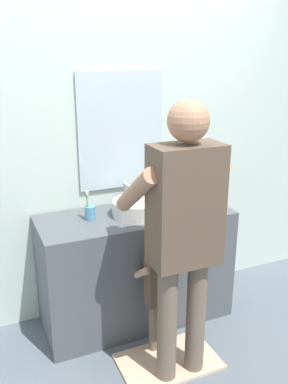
{
  "coord_description": "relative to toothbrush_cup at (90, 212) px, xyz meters",
  "views": [
    {
      "loc": [
        -1.02,
        -2.2,
        1.9
      ],
      "look_at": [
        0.0,
        0.15,
        1.05
      ],
      "focal_mm": 38.42,
      "sensor_mm": 36.0,
      "label": 1
    }
  ],
  "objects": [
    {
      "name": "soap_bottle",
      "position": [
        0.66,
        -0.03,
        0.01
      ],
      "size": [
        0.06,
        0.06,
        0.17
      ],
      "color": "#B27FC6",
      "rests_on": "vanity_cabinet"
    },
    {
      "name": "bath_mat",
      "position": [
        0.32,
        -0.58,
        -0.89
      ],
      "size": [
        0.64,
        0.4,
        0.02
      ],
      "primitive_type": "cube",
      "color": "#CCAD8E",
      "rests_on": "ground"
    },
    {
      "name": "adult_parent",
      "position": [
        0.35,
        -0.68,
        0.12
      ],
      "size": [
        0.53,
        0.55,
        1.7
      ],
      "color": "#6B5B4C",
      "rests_on": "ground"
    },
    {
      "name": "vanity_cabinet",
      "position": [
        0.32,
        -0.03,
        -0.48
      ],
      "size": [
        1.37,
        0.54,
        0.84
      ],
      "primitive_type": "cube",
      "color": "#4C5156",
      "rests_on": "ground"
    },
    {
      "name": "ground_plane",
      "position": [
        0.32,
        -0.33,
        -0.9
      ],
      "size": [
        14.0,
        14.0,
        0.0
      ],
      "primitive_type": "plane",
      "color": "slate"
    },
    {
      "name": "child_toddler",
      "position": [
        0.32,
        -0.43,
        -0.41
      ],
      "size": [
        0.25,
        0.25,
        0.81
      ],
      "color": "#6B5B4C",
      "rests_on": "ground"
    },
    {
      "name": "faucet",
      "position": [
        0.32,
        0.16,
        0.03
      ],
      "size": [
        0.18,
        0.14,
        0.18
      ],
      "color": "#B7BABF",
      "rests_on": "vanity_cabinet"
    },
    {
      "name": "back_wall",
      "position": [
        0.32,
        0.29,
        0.45
      ],
      "size": [
        4.4,
        0.1,
        2.7
      ],
      "color": "silver",
      "rests_on": "ground"
    },
    {
      "name": "toothbrush_cup",
      "position": [
        0.0,
        0.0,
        0.0
      ],
      "size": [
        0.07,
        0.07,
        0.21
      ],
      "color": "#4C8EB2",
      "rests_on": "vanity_cabinet"
    },
    {
      "name": "sink_basin",
      "position": [
        0.32,
        -0.05,
        0.0
      ],
      "size": [
        0.34,
        0.34,
        0.11
      ],
      "color": "silver",
      "rests_on": "vanity_cabinet"
    }
  ]
}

